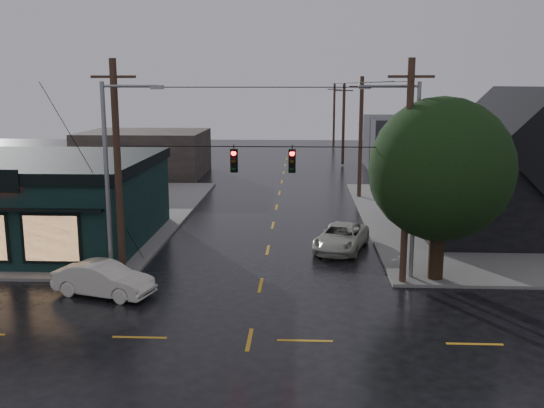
{
  "coord_description": "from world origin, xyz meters",
  "views": [
    {
      "loc": [
        1.79,
        -20.35,
        9.02
      ],
      "look_at": [
        0.52,
        6.13,
        3.77
      ],
      "focal_mm": 40.0,
      "sensor_mm": 36.0,
      "label": 1
    }
  ],
  "objects_px": {
    "utility_pole_ne": "(402,284)",
    "suv_silver": "(341,237)",
    "utility_pole_nw": "(123,280)",
    "sedan_cream": "(104,279)",
    "corner_tree": "(441,170)"
  },
  "relations": [
    {
      "from": "utility_pole_nw",
      "to": "utility_pole_ne",
      "type": "height_order",
      "value": "same"
    },
    {
      "from": "utility_pole_nw",
      "to": "suv_silver",
      "type": "distance_m",
      "value": 12.06
    },
    {
      "from": "utility_pole_ne",
      "to": "utility_pole_nw",
      "type": "bearing_deg",
      "value": 180.0
    },
    {
      "from": "utility_pole_nw",
      "to": "suv_silver",
      "type": "relative_size",
      "value": 1.99
    },
    {
      "from": "corner_tree",
      "to": "utility_pole_nw",
      "type": "xyz_separation_m",
      "value": [
        -14.59,
        -0.5,
        -5.25
      ]
    },
    {
      "from": "utility_pole_ne",
      "to": "suv_silver",
      "type": "bearing_deg",
      "value": 112.89
    },
    {
      "from": "utility_pole_ne",
      "to": "suv_silver",
      "type": "xyz_separation_m",
      "value": [
        -2.44,
        5.77,
        0.71
      ]
    },
    {
      "from": "utility_pole_ne",
      "to": "sedan_cream",
      "type": "relative_size",
      "value": 2.29
    },
    {
      "from": "utility_pole_nw",
      "to": "utility_pole_ne",
      "type": "distance_m",
      "value": 13.0
    },
    {
      "from": "utility_pole_ne",
      "to": "suv_silver",
      "type": "relative_size",
      "value": 1.99
    },
    {
      "from": "sedan_cream",
      "to": "suv_silver",
      "type": "xyz_separation_m",
      "value": [
        10.77,
        7.93,
        -0.02
      ]
    },
    {
      "from": "corner_tree",
      "to": "sedan_cream",
      "type": "distance_m",
      "value": 15.69
    },
    {
      "from": "utility_pole_ne",
      "to": "suv_silver",
      "type": "distance_m",
      "value": 6.3
    },
    {
      "from": "sedan_cream",
      "to": "suv_silver",
      "type": "height_order",
      "value": "sedan_cream"
    },
    {
      "from": "corner_tree",
      "to": "suv_silver",
      "type": "bearing_deg",
      "value": 127.38
    }
  ]
}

